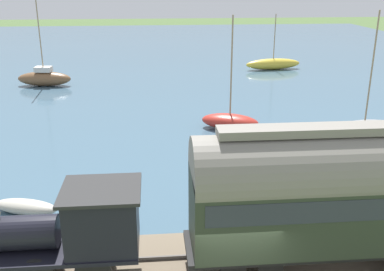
% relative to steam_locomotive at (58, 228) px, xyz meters
% --- Properties ---
extents(harbor_water, '(80.00, 80.00, 0.01)m').
position_rel_steam_locomotive_xyz_m(harbor_water, '(42.54, -5.05, -2.27)').
color(harbor_water, '#426075').
rests_on(harbor_water, ground).
extents(steam_locomotive, '(2.02, 6.33, 3.42)m').
position_rel_steam_locomotive_xyz_m(steam_locomotive, '(0.00, 0.00, 0.00)').
color(steam_locomotive, black).
rests_on(steam_locomotive, rail_embankment).
extents(passenger_coach, '(2.25, 8.87, 4.49)m').
position_rel_steam_locomotive_xyz_m(passenger_coach, '(0.00, -8.12, 0.87)').
color(passenger_coach, black).
rests_on(passenger_coach, rail_embankment).
extents(sailboat_brown, '(2.11, 4.88, 9.37)m').
position_rel_steam_locomotive_xyz_m(sailboat_brown, '(28.68, 6.70, -1.54)').
color(sailboat_brown, brown).
rests_on(sailboat_brown, harbor_water).
extents(sailboat_gray, '(1.79, 4.03, 7.38)m').
position_rel_steam_locomotive_xyz_m(sailboat_gray, '(13.64, -15.80, -1.80)').
color(sailboat_gray, gray).
rests_on(sailboat_gray, harbor_water).
extents(sailboat_yellow, '(2.04, 6.02, 5.67)m').
position_rel_steam_locomotive_xyz_m(sailboat_yellow, '(34.31, -15.53, -1.68)').
color(sailboat_yellow, gold).
rests_on(sailboat_yellow, harbor_water).
extents(sailboat_red, '(2.86, 3.98, 7.05)m').
position_rel_steam_locomotive_xyz_m(sailboat_red, '(15.19, -7.67, -1.74)').
color(sailboat_red, '#B72D23').
rests_on(sailboat_red, harbor_water).
extents(rowboat_mid_harbor, '(2.50, 2.02, 0.41)m').
position_rel_steam_locomotive_xyz_m(rowboat_mid_harbor, '(4.48, -6.28, -2.06)').
color(rowboat_mid_harbor, '#B7B2A3').
rests_on(rowboat_mid_harbor, harbor_water).
extents(rowboat_off_pier, '(1.69, 2.92, 0.56)m').
position_rel_steam_locomotive_xyz_m(rowboat_off_pier, '(5.22, 2.45, -1.99)').
color(rowboat_off_pier, '#B7B2A3').
rests_on(rowboat_off_pier, harbor_water).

